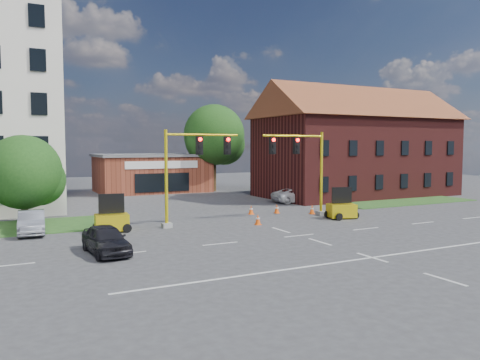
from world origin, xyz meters
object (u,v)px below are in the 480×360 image
Objects in this scene: signal_mast_east at (303,163)px; trailer_west at (112,221)px; trailer_east at (341,209)px; pickup_white at (298,195)px; signal_mast_west at (191,165)px; sedan_dark at (106,239)px.

signal_mast_east is 2.81× the size of trailer_west.
trailer_east is 0.45× the size of pickup_white.
signal_mast_west reaches higher than sedan_dark.
signal_mast_west is at bearing 121.09° from pickup_white.
trailer_east reaches higher than pickup_white.
signal_mast_east is 9.41m from pickup_white.
sedan_dark is (-17.17, -3.64, 0.02)m from trailer_east.
signal_mast_east is 4.29m from trailer_east.
signal_mast_east is 16.53m from sedan_dark.
trailer_east is 9.88m from pickup_white.
trailer_east is at bearing -2.60° from trailer_west.
signal_mast_west is 2.88× the size of trailer_east.
pickup_white is (18.37, 7.44, -0.02)m from trailer_west.
signal_mast_west is 1.00× the size of signal_mast_east.
trailer_west reaches higher than pickup_white.
trailer_west is 15.87m from trailer_east.
sedan_dark is at bearing -152.35° from trailer_east.
trailer_west is at bearing 179.61° from signal_mast_east.
pickup_white is 1.19× the size of sedan_dark.
trailer_east is at bearing 7.23° from sedan_dark.
sedan_dark is at bearing -99.19° from trailer_west.
signal_mast_west reaches higher than trailer_east.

